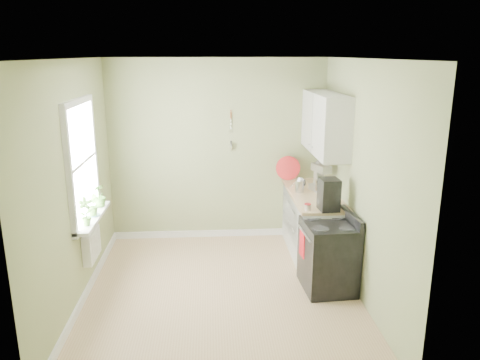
{
  "coord_description": "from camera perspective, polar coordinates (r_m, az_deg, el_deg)",
  "views": [
    {
      "loc": [
        -0.11,
        -5.02,
        2.76
      ],
      "look_at": [
        0.25,
        0.55,
        1.24
      ],
      "focal_mm": 35.0,
      "sensor_mm": 36.0,
      "label": 1
    }
  ],
  "objects": [
    {
      "name": "plant_c",
      "position": [
        6.08,
        -16.79,
        -1.83
      ],
      "size": [
        0.22,
        0.22,
        0.28
      ],
      "primitive_type": "imported",
      "rotation": [
        0.0,
        0.0,
        4.01
      ],
      "color": "#427429",
      "rests_on": "window_sill"
    },
    {
      "name": "window",
      "position": [
        5.65,
        -18.76,
        2.07
      ],
      "size": [
        0.06,
        1.14,
        1.44
      ],
      "color": "white",
      "rests_on": "wall_left"
    },
    {
      "name": "jar",
      "position": [
        5.73,
        8.24,
        -3.26
      ],
      "size": [
        0.08,
        0.08,
        0.09
      ],
      "color": "beige",
      "rests_on": "countertop"
    },
    {
      "name": "stove",
      "position": [
        5.75,
        10.71,
        -9.01
      ],
      "size": [
        0.64,
        0.71,
        0.95
      ],
      "color": "black",
      "rests_on": "floor"
    },
    {
      "name": "wall_back",
      "position": [
        6.97,
        -2.75,
        3.56
      ],
      "size": [
        3.2,
        0.02,
        2.7
      ],
      "primitive_type": "cube",
      "color": "#979F6C",
      "rests_on": "floor"
    },
    {
      "name": "ceiling",
      "position": [
        5.02,
        -2.55,
        14.68
      ],
      "size": [
        3.2,
        3.6,
        0.02
      ],
      "primitive_type": "cube",
      "color": "white",
      "rests_on": "wall_back"
    },
    {
      "name": "red_tray",
      "position": [
        7.04,
        5.87,
        1.46
      ],
      "size": [
        0.37,
        0.08,
        0.36
      ],
      "primitive_type": "cylinder",
      "rotation": [
        1.45,
        0.0,
        -0.06
      ],
      "color": "red",
      "rests_on": "countertop"
    },
    {
      "name": "radiator",
      "position": [
        5.89,
        -17.65,
        -7.55
      ],
      "size": [
        0.12,
        0.5,
        0.35
      ],
      "primitive_type": "cube",
      "color": "white",
      "rests_on": "wall_left"
    },
    {
      "name": "countertop",
      "position": [
        6.45,
        8.97,
        -1.78
      ],
      "size": [
        0.64,
        1.6,
        0.04
      ],
      "primitive_type": "cube",
      "color": "tan",
      "rests_on": "base_cabinets"
    },
    {
      "name": "wall_left",
      "position": [
        5.42,
        -19.65,
        -0.72
      ],
      "size": [
        0.02,
        3.6,
        2.7
      ],
      "primitive_type": "cube",
      "color": "#979F6C",
      "rests_on": "floor"
    },
    {
      "name": "plant_b",
      "position": [
        5.76,
        -17.53,
        -2.93
      ],
      "size": [
        0.16,
        0.17,
        0.27
      ],
      "primitive_type": "imported",
      "rotation": [
        0.0,
        0.0,
        1.86
      ],
      "color": "#427429",
      "rests_on": "window_sill"
    },
    {
      "name": "coffee_maker",
      "position": [
        5.75,
        10.75,
        -1.84
      ],
      "size": [
        0.24,
        0.26,
        0.39
      ],
      "color": "black",
      "rests_on": "countertop"
    },
    {
      "name": "wall_right",
      "position": [
        5.49,
        14.68,
        -0.14
      ],
      "size": [
        0.02,
        3.6,
        2.7
      ],
      "primitive_type": "cube",
      "color": "#979F6C",
      "rests_on": "floor"
    },
    {
      "name": "window_sill",
      "position": [
        5.81,
        -17.51,
        -4.36
      ],
      "size": [
        0.18,
        1.14,
        0.04
      ],
      "primitive_type": "cube",
      "color": "white",
      "rests_on": "wall_left"
    },
    {
      "name": "stand_mixer",
      "position": [
        6.54,
        9.81,
        0.19
      ],
      "size": [
        0.3,
        0.38,
        0.41
      ],
      "color": "#B2B2B7",
      "rests_on": "countertop"
    },
    {
      "name": "kettle",
      "position": [
        6.45,
        7.29,
        -0.56
      ],
      "size": [
        0.21,
        0.12,
        0.21
      ],
      "color": "silver",
      "rests_on": "countertop"
    },
    {
      "name": "plant_a",
      "position": [
        5.45,
        -18.35,
        -3.67
      ],
      "size": [
        0.21,
        0.18,
        0.33
      ],
      "primitive_type": "imported",
      "rotation": [
        0.0,
        0.0,
        0.39
      ],
      "color": "#427429",
      "rests_on": "window_sill"
    },
    {
      "name": "wall_utensils",
      "position": [
        6.91,
        -1.11,
        5.28
      ],
      "size": [
        0.02,
        0.14,
        0.58
      ],
      "color": "tan",
      "rests_on": "wall_back"
    },
    {
      "name": "base_cabinets",
      "position": [
        6.6,
        8.89,
        -5.56
      ],
      "size": [
        0.6,
        1.6,
        0.87
      ],
      "primitive_type": "cube",
      "color": "silver",
      "rests_on": "floor"
    },
    {
      "name": "upper_cabinets",
      "position": [
        6.37,
        10.33,
        6.8
      ],
      "size": [
        0.35,
        1.4,
        0.8
      ],
      "primitive_type": "cube",
      "color": "silver",
      "rests_on": "wall_right"
    },
    {
      "name": "floor",
      "position": [
        5.73,
        -2.22,
        -13.66
      ],
      "size": [
        3.2,
        3.6,
        0.02
      ],
      "primitive_type": "cube",
      "color": "tan",
      "rests_on": "ground"
    }
  ]
}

